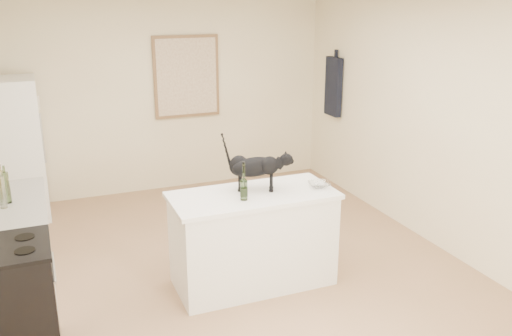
% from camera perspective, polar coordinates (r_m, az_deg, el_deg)
% --- Properties ---
extents(floor, '(5.50, 5.50, 0.00)m').
position_cam_1_polar(floor, '(5.45, -2.09, -11.01)').
color(floor, '#A27656').
rests_on(floor, ground).
extents(wall_back, '(4.50, 0.00, 4.50)m').
position_cam_1_polar(wall_back, '(7.55, -9.44, 7.39)').
color(wall_back, beige).
rests_on(wall_back, ground).
extents(wall_front, '(4.50, 0.00, 4.50)m').
position_cam_1_polar(wall_front, '(2.72, 18.32, -12.25)').
color(wall_front, beige).
rests_on(wall_front, ground).
extents(wall_right, '(0.00, 5.50, 5.50)m').
position_cam_1_polar(wall_right, '(6.08, 18.17, 4.28)').
color(wall_right, beige).
rests_on(wall_right, ground).
extents(island_base, '(1.44, 0.67, 0.86)m').
position_cam_1_polar(island_base, '(5.12, -0.31, -7.60)').
color(island_base, white).
rests_on(island_base, floor).
extents(island_top, '(1.50, 0.70, 0.04)m').
position_cam_1_polar(island_top, '(4.95, -0.32, -2.88)').
color(island_top, white).
rests_on(island_top, island_base).
extents(left_cabinets, '(0.60, 1.40, 0.86)m').
position_cam_1_polar(left_cabinets, '(5.29, -23.84, -8.37)').
color(left_cabinets, white).
rests_on(left_cabinets, floor).
extents(left_countertop, '(0.62, 1.44, 0.04)m').
position_cam_1_polar(left_countertop, '(5.12, -24.46, -3.82)').
color(left_countertop, gray).
rests_on(left_countertop, left_cabinets).
extents(stove, '(0.60, 0.60, 0.90)m').
position_cam_1_polar(stove, '(4.48, -24.04, -12.96)').
color(stove, black).
rests_on(stove, floor).
extents(fridge, '(0.68, 0.68, 1.70)m').
position_cam_1_polar(fridge, '(7.09, -24.03, 1.68)').
color(fridge, white).
rests_on(fridge, floor).
extents(artwork_frame, '(0.90, 0.03, 1.10)m').
position_cam_1_polar(artwork_frame, '(7.55, -7.23, 9.42)').
color(artwork_frame, brown).
rests_on(artwork_frame, wall_back).
extents(artwork_canvas, '(0.82, 0.00, 1.02)m').
position_cam_1_polar(artwork_canvas, '(7.53, -7.20, 9.40)').
color(artwork_canvas, beige).
rests_on(artwork_canvas, wall_back).
extents(hanging_garment, '(0.08, 0.34, 0.80)m').
position_cam_1_polar(hanging_garment, '(7.67, 8.07, 8.38)').
color(hanging_garment, black).
rests_on(hanging_garment, wall_right).
extents(black_cat, '(0.59, 0.39, 0.40)m').
position_cam_1_polar(black_cat, '(4.96, -0.14, -0.14)').
color(black_cat, black).
rests_on(black_cat, island_top).
extents(wine_bottle, '(0.08, 0.08, 0.30)m').
position_cam_1_polar(wine_bottle, '(4.74, -1.28, -1.61)').
color(wine_bottle, '#355A24').
rests_on(wine_bottle, island_top).
extents(glass_bowl, '(0.25, 0.25, 0.05)m').
position_cam_1_polar(glass_bowl, '(5.12, 6.59, -1.75)').
color(glass_bowl, white).
rests_on(glass_bowl, island_top).
extents(fridge_paper, '(0.04, 0.13, 0.17)m').
position_cam_1_polar(fridge_paper, '(7.09, -21.75, 6.26)').
color(fridge_paper, white).
rests_on(fridge_paper, fridge).
extents(counter_bottle_cluster, '(0.10, 0.31, 0.28)m').
position_cam_1_polar(counter_bottle_cluster, '(5.14, -24.80, -1.94)').
color(counter_bottle_cluster, '#9FADA1').
rests_on(counter_bottle_cluster, left_countertop).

